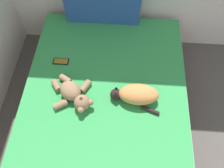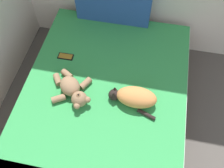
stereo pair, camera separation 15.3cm
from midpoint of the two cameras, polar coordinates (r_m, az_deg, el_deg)
The scene contains 5 objects.
bed at distance 2.38m, azimuth -0.02°, elevation -5.39°, with size 1.49×2.06×0.46m.
patterned_cushion at distance 2.61m, azimuth 2.08°, elevation 18.43°, with size 0.76×0.13×0.49m.
cat at distance 2.10m, azimuth 7.16°, elevation -3.11°, with size 0.42×0.25×0.15m.
teddy_bear at distance 2.15m, azimuth -6.97°, elevation -1.49°, with size 0.40×0.39×0.15m.
cell_phone at distance 2.44m, azimuth -8.78°, elevation 6.15°, with size 0.15×0.07×0.01m.
Camera 2 is at (1.39, 2.37, 2.34)m, focal length 40.09 mm.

